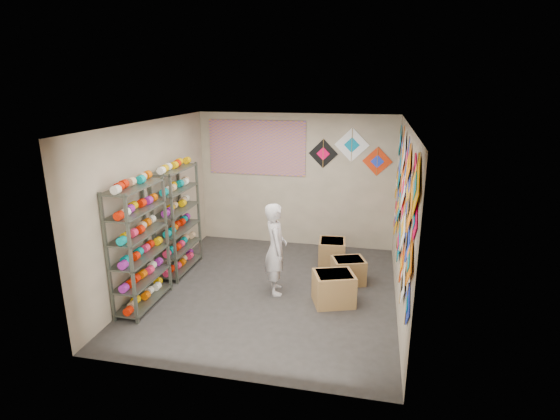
% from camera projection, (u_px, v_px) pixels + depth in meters
% --- Properties ---
extents(ground, '(4.50, 4.50, 0.00)m').
position_uv_depth(ground, '(270.00, 291.00, 7.15)').
color(ground, '#2D2A27').
extents(room_walls, '(4.50, 4.50, 4.50)m').
position_uv_depth(room_walls, '(269.00, 193.00, 6.68)').
color(room_walls, tan).
rests_on(room_walls, ground).
extents(shelf_rack_front, '(0.40, 1.10, 1.90)m').
position_uv_depth(shelf_rack_front, '(139.00, 247.00, 6.45)').
color(shelf_rack_front, '#4C5147').
rests_on(shelf_rack_front, ground).
extents(shelf_rack_back, '(0.40, 1.10, 1.90)m').
position_uv_depth(shelf_rack_back, '(177.00, 220.00, 7.66)').
color(shelf_rack_back, '#4C5147').
rests_on(shelf_rack_back, ground).
extents(string_spools, '(0.12, 2.36, 0.12)m').
position_uv_depth(string_spools, '(160.00, 227.00, 7.03)').
color(string_spools, '#FF295A').
rests_on(string_spools, ground).
extents(kite_wall_display, '(0.06, 4.29, 1.98)m').
position_uv_depth(kite_wall_display, '(403.00, 198.00, 6.30)').
color(kite_wall_display, '#1A35CB').
rests_on(kite_wall_display, room_walls).
extents(back_wall_kites, '(1.63, 0.02, 0.93)m').
position_uv_depth(back_wall_kites, '(350.00, 152.00, 8.47)').
color(back_wall_kites, black).
rests_on(back_wall_kites, room_walls).
extents(poster, '(2.00, 0.01, 1.10)m').
position_uv_depth(poster, '(257.00, 148.00, 8.83)').
color(poster, '#76499F').
rests_on(poster, room_walls).
extents(shopkeeper, '(0.76, 0.69, 1.49)m').
position_uv_depth(shopkeeper, '(276.00, 249.00, 6.92)').
color(shopkeeper, beige).
rests_on(shopkeeper, ground).
extents(carton_a, '(0.73, 0.66, 0.50)m').
position_uv_depth(carton_a, '(334.00, 288.00, 6.68)').
color(carton_a, olive).
rests_on(carton_a, ground).
extents(carton_b, '(0.64, 0.58, 0.43)m').
position_uv_depth(carton_b, '(348.00, 271.00, 7.38)').
color(carton_b, olive).
rests_on(carton_b, ground).
extents(carton_c, '(0.52, 0.57, 0.46)m').
position_uv_depth(carton_c, '(332.00, 252.00, 8.14)').
color(carton_c, olive).
rests_on(carton_c, ground).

